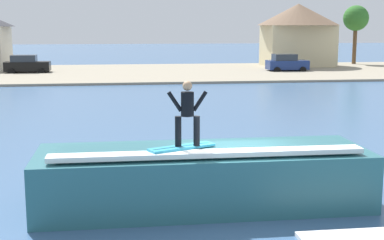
# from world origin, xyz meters

# --- Properties ---
(ground_plane) EXTENTS (260.00, 260.00, 0.00)m
(ground_plane) POSITION_xyz_m (0.00, 0.00, 0.00)
(ground_plane) COLOR #3E5F88
(wave_crest) EXTENTS (8.57, 2.83, 1.67)m
(wave_crest) POSITION_xyz_m (-0.80, 0.34, 0.78)
(wave_crest) COLOR #2B656E
(wave_crest) RESTS_ON ground_plane
(surfboard) EXTENTS (1.75, 1.09, 0.06)m
(surfboard) POSITION_xyz_m (-1.42, -0.18, 1.70)
(surfboard) COLOR #33A5CC
(surfboard) RESTS_ON wave_crest
(surfer) EXTENTS (1.00, 0.32, 1.62)m
(surfer) POSITION_xyz_m (-1.27, -0.18, 2.62)
(surfer) COLOR black
(surfer) RESTS_ON surfboard
(shoreline_bank) EXTENTS (120.00, 20.99, 0.19)m
(shoreline_bank) POSITION_xyz_m (0.00, 40.95, 0.10)
(shoreline_bank) COLOR gray
(shoreline_bank) RESTS_ON ground_plane
(car_near_shore) EXTENTS (4.26, 2.09, 1.86)m
(car_near_shore) POSITION_xyz_m (-11.63, 41.62, 0.95)
(car_near_shore) COLOR black
(car_near_shore) RESTS_ON ground_plane
(car_far_shore) EXTENTS (4.05, 2.22, 1.86)m
(car_far_shore) POSITION_xyz_m (13.92, 40.11, 0.95)
(car_far_shore) COLOR navy
(car_far_shore) RESTS_ON ground_plane
(house_gabled_white) EXTENTS (9.08, 9.08, 7.05)m
(house_gabled_white) POSITION_xyz_m (17.11, 46.38, 4.13)
(house_gabled_white) COLOR beige
(house_gabled_white) RESTS_ON ground_plane
(tree_tall_bare) EXTENTS (2.96, 2.96, 7.00)m
(tree_tall_bare) POSITION_xyz_m (24.86, 48.68, 5.41)
(tree_tall_bare) COLOR brown
(tree_tall_bare) RESTS_ON ground_plane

